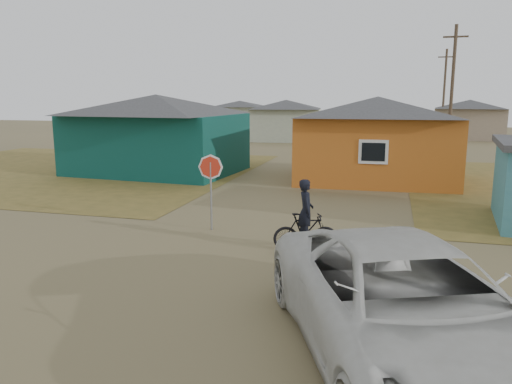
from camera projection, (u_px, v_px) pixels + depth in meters
ground at (236, 274)px, 11.11m from camera, size 120.00×120.00×0.00m
grass_nw at (62, 169)px, 27.04m from camera, size 20.00×18.00×0.00m
house_teal at (157, 133)px, 25.71m from camera, size 8.93×7.08×4.00m
house_yellow at (376, 138)px, 23.35m from camera, size 7.72×6.76×3.90m
house_pale_west at (286, 120)px, 44.52m from camera, size 7.04×6.15×3.60m
house_beige_east at (469, 119)px, 46.09m from camera, size 6.95×6.05×3.60m
house_pale_north at (240, 115)px, 57.98m from camera, size 6.28×5.81×3.40m
utility_pole_near at (452, 92)px, 29.50m from camera, size 1.40×0.20×8.00m
utility_pole_far at (444, 94)px, 44.40m from camera, size 1.40×0.20×8.00m
stop_sign at (211, 174)px, 14.51m from camera, size 0.72×0.26×2.26m
cyclist at (306, 225)px, 12.71m from camera, size 1.71×0.89×1.86m
vehicle at (406, 307)px, 7.23m from camera, size 5.26×7.15×1.80m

